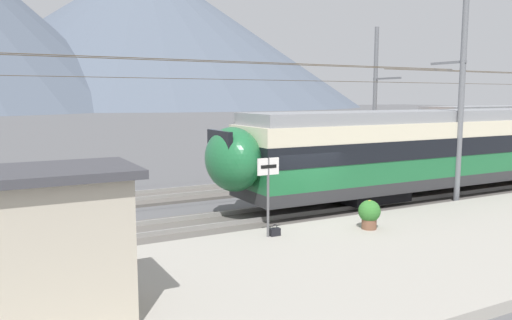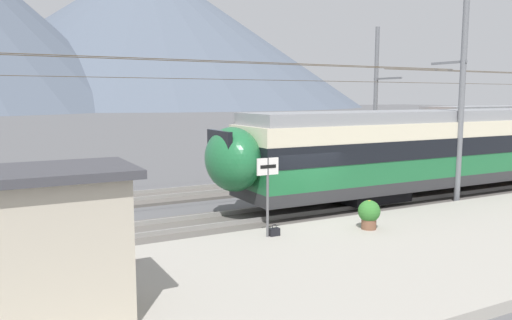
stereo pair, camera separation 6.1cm
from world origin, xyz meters
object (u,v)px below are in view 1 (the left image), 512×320
passenger_walking (77,232)px  catenary_mast_far_side (376,98)px  handbag_beside_passenger (126,257)px  handbag_near_sign (275,232)px  catenary_mast_mid (459,101)px  train_near_platform (500,143)px  platform_sign (268,179)px  potted_plant_platform_edge (369,213)px  platform_shelter (22,249)px

passenger_walking → catenary_mast_far_side: bearing=29.7°
handbag_beside_passenger → handbag_near_sign: (4.55, 0.28, 0.00)m
catenary_mast_mid → train_near_platform: bearing=16.7°
train_near_platform → platform_sign: 14.80m
passenger_walking → handbag_beside_passenger: size_ratio=4.81×
train_near_platform → potted_plant_platform_edge: bearing=-161.9°
handbag_beside_passenger → platform_shelter: 3.99m
catenary_mast_far_side → platform_sign: 16.85m
train_near_platform → handbag_near_sign: train_near_platform is taller
platform_sign → handbag_beside_passenger: platform_sign is taller
train_near_platform → passenger_walking: bearing=-170.5°
catenary_mast_mid → handbag_near_sign: bearing=-170.8°
handbag_near_sign → potted_plant_platform_edge: bearing=-13.5°
platform_shelter → catenary_mast_far_side: bearing=33.8°
passenger_walking → handbag_beside_passenger: bearing=5.4°
potted_plant_platform_edge → catenary_mast_far_side: bearing=47.9°
platform_sign → handbag_near_sign: size_ratio=6.57×
platform_sign → platform_shelter: size_ratio=0.59×
train_near_platform → platform_shelter: (-21.31, -6.04, -0.48)m
handbag_beside_passenger → platform_sign: bearing=3.9°
platform_sign → passenger_walking: size_ratio=1.40×
handbag_near_sign → passenger_walking: bearing=-176.1°
catenary_mast_far_side → platform_sign: (-13.17, -10.25, -2.32)m
catenary_mast_mid → passenger_walking: (-15.32, -1.94, -3.03)m
train_near_platform → catenary_mast_mid: size_ratio=0.73×
catenary_mast_mid → platform_shelter: (-16.65, -4.64, -2.50)m
train_near_platform → potted_plant_platform_edge: 11.92m
catenary_mast_far_side → platform_sign: size_ratio=17.43×
train_near_platform → platform_sign: train_near_platform is taller
potted_plant_platform_edge → platform_shelter: bearing=-166.8°
handbag_beside_passenger → train_near_platform: bearing=9.8°
train_near_platform → handbag_near_sign: 14.70m
potted_plant_platform_edge → platform_sign: bearing=167.1°
platform_sign → potted_plant_platform_edge: (3.26, -0.74, -1.21)m
catenary_mast_mid → handbag_beside_passenger: (-14.16, -1.84, -3.86)m
catenary_mast_far_side → passenger_walking: (-18.64, -10.65, -3.11)m
catenary_mast_mid → catenary_mast_far_side: size_ratio=1.00×
handbag_beside_passenger → catenary_mast_mid: bearing=7.4°
platform_sign → passenger_walking: (-5.47, -0.40, -0.79)m
platform_sign → handbag_beside_passenger: 4.62m
catenary_mast_far_side → handbag_near_sign: size_ratio=114.43×
potted_plant_platform_edge → platform_shelter: size_ratio=0.23×
platform_shelter → handbag_beside_passenger: bearing=48.5°
catenary_mast_far_side → potted_plant_platform_edge: 15.22m
handbag_near_sign → platform_sign: bearing=176.7°
handbag_beside_passenger → platform_shelter: bearing=-131.5°
handbag_beside_passenger → platform_shelter: (-2.49, -2.81, 1.36)m
train_near_platform → passenger_walking: 20.28m
handbag_beside_passenger → catenary_mast_far_side: bearing=31.1°
passenger_walking → platform_shelter: bearing=-116.3°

